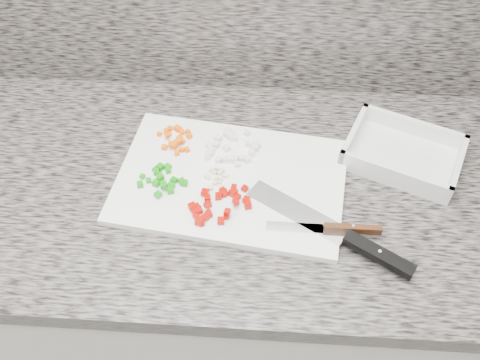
# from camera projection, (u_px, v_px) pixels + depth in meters

# --- Properties ---
(cabinet) EXTENTS (3.92, 0.62, 0.86)m
(cabinet) POSITION_uv_depth(u_px,v_px,m) (199.00, 289.00, 1.45)
(cabinet) COLOR beige
(cabinet) RESTS_ON ground
(countertop) EXTENTS (3.96, 0.64, 0.04)m
(countertop) POSITION_uv_depth(u_px,v_px,m) (187.00, 184.00, 1.11)
(countertop) COLOR #605C55
(countertop) RESTS_ON cabinet
(cutting_board) EXTENTS (0.49, 0.36, 0.02)m
(cutting_board) POSITION_uv_depth(u_px,v_px,m) (231.00, 181.00, 1.08)
(cutting_board) COLOR white
(cutting_board) RESTS_ON countertop
(carrot_pile) EXTENTS (0.08, 0.09, 0.02)m
(carrot_pile) POSITION_uv_depth(u_px,v_px,m) (177.00, 138.00, 1.13)
(carrot_pile) COLOR #F16105
(carrot_pile) RESTS_ON cutting_board
(onion_pile) EXTENTS (0.12, 0.11, 0.01)m
(onion_pile) POSITION_uv_depth(u_px,v_px,m) (230.00, 147.00, 1.12)
(onion_pile) COLOR silver
(onion_pile) RESTS_ON cutting_board
(green_pepper_pile) EXTENTS (0.10, 0.09, 0.02)m
(green_pepper_pile) POSITION_uv_depth(u_px,v_px,m) (164.00, 180.00, 1.06)
(green_pepper_pile) COLOR #148D0C
(green_pepper_pile) RESTS_ON cutting_board
(red_pepper_pile) EXTENTS (0.12, 0.10, 0.02)m
(red_pepper_pile) POSITION_uv_depth(u_px,v_px,m) (216.00, 205.00, 1.02)
(red_pepper_pile) COLOR #AC0A02
(red_pepper_pile) RESTS_ON cutting_board
(garlic_pile) EXTENTS (0.05, 0.06, 0.01)m
(garlic_pile) POSITION_uv_depth(u_px,v_px,m) (216.00, 177.00, 1.07)
(garlic_pile) COLOR beige
(garlic_pile) RESTS_ON cutting_board
(chef_knife) EXTENTS (0.31, 0.21, 0.02)m
(chef_knife) POSITION_uv_depth(u_px,v_px,m) (349.00, 239.00, 0.97)
(chef_knife) COLOR white
(chef_knife) RESTS_ON cutting_board
(paring_knife) EXTENTS (0.21, 0.02, 0.02)m
(paring_knife) POSITION_uv_depth(u_px,v_px,m) (338.00, 228.00, 0.99)
(paring_knife) COLOR white
(paring_knife) RESTS_ON cutting_board
(tray) EXTENTS (0.27, 0.24, 0.05)m
(tray) POSITION_uv_depth(u_px,v_px,m) (402.00, 154.00, 1.11)
(tray) COLOR silver
(tray) RESTS_ON countertop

